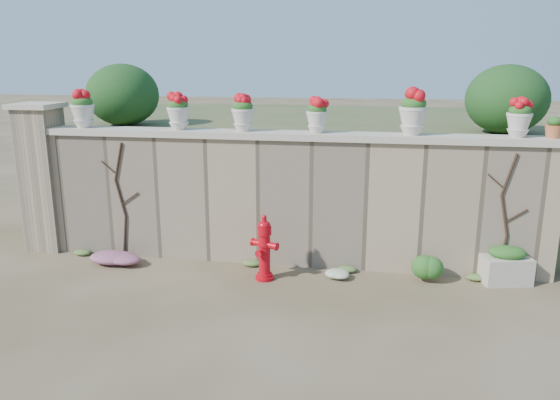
% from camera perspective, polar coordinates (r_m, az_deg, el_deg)
% --- Properties ---
extents(ground, '(80.00, 80.00, 0.00)m').
position_cam_1_polar(ground, '(7.26, -1.67, -11.44)').
color(ground, '#4C3F26').
rests_on(ground, ground).
extents(stone_wall, '(8.00, 0.40, 2.00)m').
position_cam_1_polar(stone_wall, '(8.58, 0.67, -0.19)').
color(stone_wall, gray).
rests_on(stone_wall, ground).
extents(wall_cap, '(8.10, 0.52, 0.10)m').
position_cam_1_polar(wall_cap, '(8.38, 0.69, 6.78)').
color(wall_cap, '#BBB39E').
rests_on(wall_cap, stone_wall).
extents(gate_pillar, '(0.72, 0.72, 2.48)m').
position_cam_1_polar(gate_pillar, '(10.04, -23.44, 2.27)').
color(gate_pillar, gray).
rests_on(gate_pillar, ground).
extents(raised_fill, '(9.00, 6.00, 2.00)m').
position_cam_1_polar(raised_fill, '(11.68, 3.18, 3.75)').
color(raised_fill, '#384C23').
rests_on(raised_fill, ground).
extents(back_shrub_left, '(1.30, 1.30, 1.10)m').
position_cam_1_polar(back_shrub_left, '(10.44, -16.11, 10.51)').
color(back_shrub_left, '#143814').
rests_on(back_shrub_left, raised_fill).
extents(back_shrub_right, '(1.30, 1.30, 1.10)m').
position_cam_1_polar(back_shrub_right, '(9.64, 22.61, 9.69)').
color(back_shrub_right, '#143814').
rests_on(back_shrub_right, raised_fill).
extents(vine_left, '(0.60, 0.04, 1.91)m').
position_cam_1_polar(vine_left, '(9.18, -16.26, 0.15)').
color(vine_left, black).
rests_on(vine_left, ground).
extents(vine_right, '(0.60, 0.04, 1.91)m').
position_cam_1_polar(vine_right, '(8.49, 22.46, -1.55)').
color(vine_right, black).
rests_on(vine_right, ground).
extents(fire_hydrant, '(0.43, 0.30, 0.98)m').
position_cam_1_polar(fire_hydrant, '(8.04, -1.65, -4.99)').
color(fire_hydrant, '#BB0712').
rests_on(fire_hydrant, ground).
extents(planter_box, '(0.75, 0.55, 0.57)m').
position_cam_1_polar(planter_box, '(8.64, 22.55, -6.36)').
color(planter_box, '#BBB39E').
rests_on(planter_box, ground).
extents(green_shrub, '(0.54, 0.49, 0.51)m').
position_cam_1_polar(green_shrub, '(8.30, 15.31, -6.65)').
color(green_shrub, '#1E5119').
rests_on(green_shrub, ground).
extents(magenta_clump, '(0.93, 0.62, 0.25)m').
position_cam_1_polar(magenta_clump, '(9.08, -16.29, -5.75)').
color(magenta_clump, '#C8289C').
rests_on(magenta_clump, ground).
extents(white_flowers, '(0.47, 0.37, 0.17)m').
position_cam_1_polar(white_flowers, '(8.21, 6.00, -7.70)').
color(white_flowers, white).
rests_on(white_flowers, ground).
extents(urn_pot_0, '(0.38, 0.38, 0.60)m').
position_cam_1_polar(urn_pot_0, '(9.46, -19.92, 8.91)').
color(urn_pot_0, beige).
rests_on(urn_pot_0, wall_cap).
extents(urn_pot_1, '(0.36, 0.36, 0.57)m').
position_cam_1_polar(urn_pot_1, '(8.78, -10.57, 9.06)').
color(urn_pot_1, beige).
rests_on(urn_pot_1, wall_cap).
extents(urn_pot_2, '(0.35, 0.35, 0.55)m').
position_cam_1_polar(urn_pot_2, '(8.47, -3.89, 9.03)').
color(urn_pot_2, beige).
rests_on(urn_pot_2, wall_cap).
extents(urn_pot_3, '(0.33, 0.33, 0.52)m').
position_cam_1_polar(urn_pot_3, '(8.28, 3.90, 8.79)').
color(urn_pot_3, beige).
rests_on(urn_pot_3, wall_cap).
extents(urn_pot_4, '(0.42, 0.42, 0.66)m').
position_cam_1_polar(urn_pot_4, '(8.25, 13.74, 8.87)').
color(urn_pot_4, beige).
rests_on(urn_pot_4, wall_cap).
extents(urn_pot_5, '(0.35, 0.35, 0.55)m').
position_cam_1_polar(urn_pot_5, '(8.48, 23.72, 7.85)').
color(urn_pot_5, beige).
rests_on(urn_pot_5, wall_cap).
extents(terracotta_pot, '(0.25, 0.25, 0.29)m').
position_cam_1_polar(terracotta_pot, '(8.62, 26.70, 6.70)').
color(terracotta_pot, '#BA6438').
rests_on(terracotta_pot, wall_cap).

